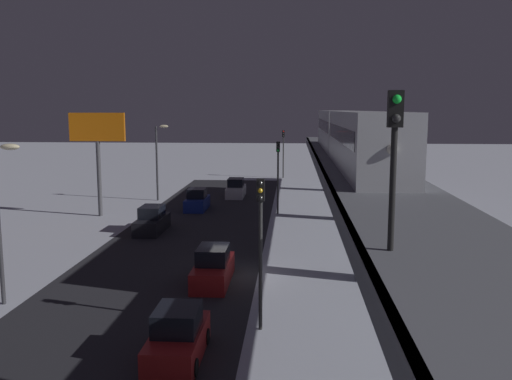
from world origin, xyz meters
TOP-DOWN VIEW (x-y plane):
  - ground_plane at (0.00, 0.00)m, footprint 240.00×240.00m
  - avenue_asphalt at (4.15, 0.00)m, footprint 11.00×82.73m
  - elevated_railway at (-7.31, -0.00)m, footprint 5.00×82.73m
  - subway_train at (-7.41, -12.53)m, footprint 2.94×36.87m
  - rail_signal at (-5.74, 15.48)m, footprint 0.36×0.41m
  - sedan_red at (0.95, 10.15)m, footprint 1.91×4.22m
  - sedan_red_2 at (0.95, 1.09)m, footprint 1.80×4.77m
  - sedan_black at (7.35, -10.80)m, footprint 1.80×4.74m
  - sedan_white at (2.75, -27.84)m, footprint 1.80×4.45m
  - sedan_blue at (5.55, -20.18)m, footprint 1.80×4.27m
  - traffic_light_near at (-1.95, 7.23)m, footprint 0.32×0.44m
  - traffic_light_mid at (-1.95, -18.58)m, footprint 0.32×0.44m
  - traffic_light_far at (-1.95, -44.38)m, footprint 0.32×0.44m
  - commercial_billboard at (13.42, -16.62)m, footprint 4.80×0.36m
  - street_lamp_near at (10.22, 5.00)m, footprint 1.35×0.44m
  - street_lamp_far at (10.22, -25.00)m, footprint 1.35×0.44m

SIDE VIEW (x-z plane):
  - ground_plane at x=0.00m, z-range 0.00..0.00m
  - avenue_asphalt at x=4.15m, z-range 0.00..0.01m
  - sedan_red at x=0.95m, z-range -0.20..1.77m
  - sedan_red_2 at x=0.95m, z-range -0.19..1.78m
  - sedan_black at x=7.35m, z-range -0.19..1.78m
  - sedan_blue at x=5.55m, z-range -0.19..1.78m
  - sedan_white at x=2.75m, z-range -0.19..1.78m
  - traffic_light_near at x=-1.95m, z-range 1.00..7.40m
  - traffic_light_mid at x=-1.95m, z-range 1.00..7.40m
  - traffic_light_far at x=-1.95m, z-range 1.00..7.40m
  - street_lamp_near at x=10.22m, z-range 0.99..8.64m
  - street_lamp_far at x=10.22m, z-range 0.99..8.64m
  - elevated_railway at x=-7.31m, z-range 2.09..7.75m
  - commercial_billboard at x=13.42m, z-range 2.38..11.28m
  - subway_train at x=-7.41m, z-range 5.74..9.14m
  - rail_signal at x=-5.74m, z-range 6.39..10.39m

